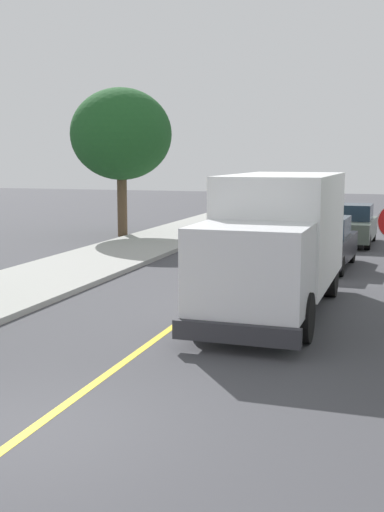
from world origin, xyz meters
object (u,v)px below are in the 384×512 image
(box_truck, at_px, (278,237))
(parked_car_mid, at_px, (351,225))
(parked_car_near, at_px, (322,244))
(street_tree_down_block, at_px, (121,135))

(box_truck, distance_m, parked_car_mid, 12.84)
(parked_car_mid, bearing_deg, parked_car_near, -94.10)
(box_truck, relative_size, parked_car_mid, 1.62)
(parked_car_near, height_order, street_tree_down_block, street_tree_down_block)
(box_truck, bearing_deg, parked_car_near, 87.50)
(parked_car_mid, height_order, street_tree_down_block, street_tree_down_block)
(parked_car_mid, xyz_separation_m, street_tree_down_block, (-10.25, -0.31, 3.83))
(parked_car_near, bearing_deg, box_truck, -92.50)
(street_tree_down_block, bearing_deg, box_truck, -52.65)
(parked_car_near, distance_m, street_tree_down_block, 12.10)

